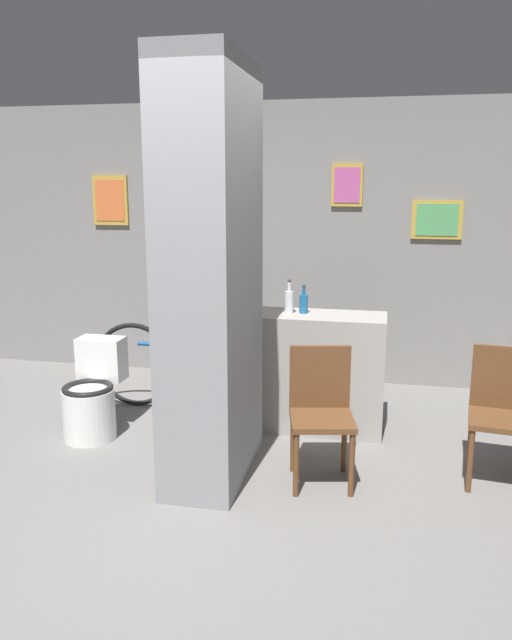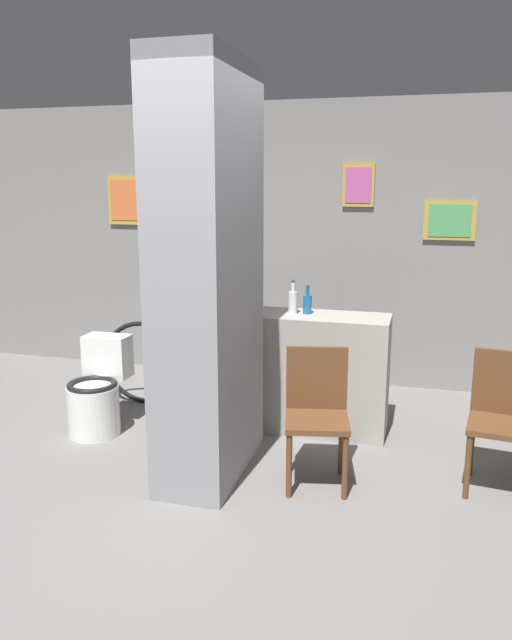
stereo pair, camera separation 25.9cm
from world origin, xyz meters
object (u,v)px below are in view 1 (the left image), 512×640
bicycle (196,367)px  toilet (93,397)px  bottle_tall (289,301)px  chair_by_doorway (502,409)px  chair_near_pillar (321,408)px

bicycle → toilet: bearing=-132.9°
bottle_tall → bicycle: bearing=168.1°
toilet → chair_by_doorway: bearing=-2.8°
chair_near_pillar → bottle_tall: 1.06m
chair_by_doorway → bottle_tall: (-1.46, 0.63, 0.52)m
chair_near_pillar → bicycle: 1.54m
chair_by_doorway → bicycle: chair_by_doorway is taller
bicycle → chair_by_doorway: bearing=-19.4°
chair_near_pillar → chair_by_doorway: (1.12, 0.22, 0.00)m
toilet → bicycle: size_ratio=0.39×
bicycle → bottle_tall: 1.03m
chair_by_doorway → chair_near_pillar: bearing=-161.8°
toilet → bottle_tall: (1.41, 0.49, 0.70)m
chair_near_pillar → bicycle: bearing=126.6°
toilet → bicycle: (0.61, 0.66, 0.08)m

